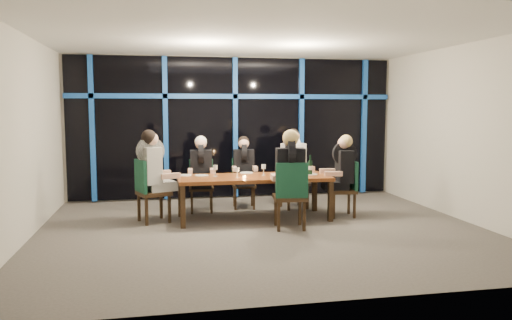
{
  "coord_description": "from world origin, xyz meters",
  "views": [
    {
      "loc": [
        -1.6,
        -7.56,
        1.92
      ],
      "look_at": [
        0.0,
        0.6,
        1.05
      ],
      "focal_mm": 35.0,
      "sensor_mm": 36.0,
      "label": 1
    }
  ],
  "objects_px": {
    "dining_table": "(254,180)",
    "chair_near_mid": "(291,192)",
    "chair_end_right": "(347,185)",
    "diner_far_right": "(294,157)",
    "diner_end_right": "(342,164)",
    "wine_bottle": "(310,167)",
    "water_pitcher": "(299,170)",
    "chair_far_right": "(292,177)",
    "diner_far_mid": "(244,162)",
    "diner_end_left": "(153,162)",
    "chair_far_left": "(201,183)",
    "chair_far_mid": "(244,180)",
    "chair_end_left": "(148,188)",
    "diner_near_mid": "(290,165)",
    "diner_far_left": "(201,163)"
  },
  "relations": [
    {
      "from": "diner_far_right",
      "to": "diner_end_left",
      "type": "xyz_separation_m",
      "value": [
        -2.64,
        -0.69,
        0.02
      ]
    },
    {
      "from": "chair_end_left",
      "to": "diner_far_right",
      "type": "height_order",
      "value": "diner_far_right"
    },
    {
      "from": "chair_far_left",
      "to": "chair_far_right",
      "type": "relative_size",
      "value": 0.92
    },
    {
      "from": "diner_far_mid",
      "to": "chair_far_mid",
      "type": "bearing_deg",
      "value": 90.0
    },
    {
      "from": "chair_far_mid",
      "to": "diner_far_right",
      "type": "xyz_separation_m",
      "value": [
        0.94,
        -0.26,
        0.46
      ]
    },
    {
      "from": "chair_end_right",
      "to": "diner_near_mid",
      "type": "distance_m",
      "value": 1.48
    },
    {
      "from": "chair_far_left",
      "to": "diner_end_right",
      "type": "relative_size",
      "value": 1.0
    },
    {
      "from": "chair_near_mid",
      "to": "diner_end_left",
      "type": "height_order",
      "value": "diner_end_left"
    },
    {
      "from": "chair_end_left",
      "to": "chair_far_right",
      "type": "bearing_deg",
      "value": -93.24
    },
    {
      "from": "diner_end_left",
      "to": "diner_end_right",
      "type": "bearing_deg",
      "value": -113.11
    },
    {
      "from": "diner_far_left",
      "to": "chair_near_mid",
      "type": "bearing_deg",
      "value": -48.33
    },
    {
      "from": "chair_end_right",
      "to": "diner_far_right",
      "type": "relative_size",
      "value": 0.98
    },
    {
      "from": "chair_end_right",
      "to": "diner_end_right",
      "type": "height_order",
      "value": "diner_end_right"
    },
    {
      "from": "diner_far_left",
      "to": "diner_end_left",
      "type": "xyz_separation_m",
      "value": [
        -0.86,
        -0.67,
        0.1
      ]
    },
    {
      "from": "chair_end_left",
      "to": "diner_end_left",
      "type": "relative_size",
      "value": 1.03
    },
    {
      "from": "chair_end_left",
      "to": "diner_near_mid",
      "type": "bearing_deg",
      "value": -130.74
    },
    {
      "from": "chair_far_left",
      "to": "chair_near_mid",
      "type": "xyz_separation_m",
      "value": [
        1.26,
        -1.72,
        0.07
      ]
    },
    {
      "from": "diner_far_right",
      "to": "water_pitcher",
      "type": "height_order",
      "value": "diner_far_right"
    },
    {
      "from": "chair_far_right",
      "to": "diner_far_left",
      "type": "relative_size",
      "value": 1.11
    },
    {
      "from": "chair_near_mid",
      "to": "diner_end_left",
      "type": "relative_size",
      "value": 1.04
    },
    {
      "from": "dining_table",
      "to": "chair_near_mid",
      "type": "height_order",
      "value": "chair_near_mid"
    },
    {
      "from": "diner_end_right",
      "to": "water_pitcher",
      "type": "distance_m",
      "value": 0.8
    },
    {
      "from": "diner_end_left",
      "to": "chair_end_left",
      "type": "bearing_deg",
      "value": 90.0
    },
    {
      "from": "chair_far_left",
      "to": "chair_end_left",
      "type": "bearing_deg",
      "value": -136.6
    },
    {
      "from": "chair_near_mid",
      "to": "diner_far_mid",
      "type": "xyz_separation_m",
      "value": [
        -0.43,
        1.84,
        0.3
      ]
    },
    {
      "from": "chair_far_left",
      "to": "wine_bottle",
      "type": "bearing_deg",
      "value": -22.15
    },
    {
      "from": "diner_far_right",
      "to": "diner_end_right",
      "type": "height_order",
      "value": "diner_far_right"
    },
    {
      "from": "chair_far_right",
      "to": "wine_bottle",
      "type": "height_order",
      "value": "wine_bottle"
    },
    {
      "from": "diner_far_mid",
      "to": "diner_end_right",
      "type": "height_order",
      "value": "diner_end_right"
    },
    {
      "from": "chair_far_mid",
      "to": "chair_far_right",
      "type": "distance_m",
      "value": 0.94
    },
    {
      "from": "chair_near_mid",
      "to": "diner_far_mid",
      "type": "height_order",
      "value": "diner_far_mid"
    },
    {
      "from": "diner_end_right",
      "to": "wine_bottle",
      "type": "distance_m",
      "value": 0.58
    },
    {
      "from": "chair_near_mid",
      "to": "wine_bottle",
      "type": "distance_m",
      "value": 1.04
    },
    {
      "from": "chair_far_left",
      "to": "chair_far_mid",
      "type": "height_order",
      "value": "chair_far_left"
    },
    {
      "from": "chair_far_right",
      "to": "water_pitcher",
      "type": "distance_m",
      "value": 1.05
    },
    {
      "from": "chair_far_right",
      "to": "chair_end_right",
      "type": "relative_size",
      "value": 1.05
    },
    {
      "from": "dining_table",
      "to": "chair_end_right",
      "type": "distance_m",
      "value": 1.67
    },
    {
      "from": "diner_far_mid",
      "to": "chair_far_right",
      "type": "bearing_deg",
      "value": -0.63
    },
    {
      "from": "chair_end_left",
      "to": "diner_far_mid",
      "type": "relative_size",
      "value": 1.16
    },
    {
      "from": "chair_end_left",
      "to": "diner_near_mid",
      "type": "xyz_separation_m",
      "value": [
        2.22,
        -0.85,
        0.43
      ]
    },
    {
      "from": "chair_near_mid",
      "to": "diner_end_left",
      "type": "distance_m",
      "value": 2.37
    },
    {
      "from": "diner_far_mid",
      "to": "diner_end_left",
      "type": "xyz_separation_m",
      "value": [
        -1.69,
        -0.87,
        0.11
      ]
    },
    {
      "from": "chair_far_left",
      "to": "wine_bottle",
      "type": "xyz_separation_m",
      "value": [
        1.83,
        -0.9,
        0.35
      ]
    },
    {
      "from": "diner_far_left",
      "to": "chair_far_left",
      "type": "bearing_deg",
      "value": 90.0
    },
    {
      "from": "chair_near_mid",
      "to": "diner_far_right",
      "type": "distance_m",
      "value": 1.78
    },
    {
      "from": "dining_table",
      "to": "wine_bottle",
      "type": "distance_m",
      "value": 1.02
    },
    {
      "from": "chair_near_mid",
      "to": "diner_end_right",
      "type": "bearing_deg",
      "value": -139.46
    },
    {
      "from": "chair_far_left",
      "to": "chair_far_mid",
      "type": "distance_m",
      "value": 0.86
    },
    {
      "from": "diner_end_right",
      "to": "diner_far_right",
      "type": "bearing_deg",
      "value": -137.86
    },
    {
      "from": "dining_table",
      "to": "diner_far_right",
      "type": "distance_m",
      "value": 1.26
    }
  ]
}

